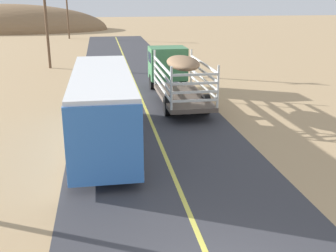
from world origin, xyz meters
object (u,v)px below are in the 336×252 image
Objects in this scene: bus at (103,106)px; power_pole_mid at (46,17)px; livestock_truck at (173,69)px; power_pole_far at (67,12)px.

bus is 1.19× the size of power_pole_mid.
livestock_truck is 15.64m from power_pole_mid.
bus is 21.59m from power_pole_mid.
power_pole_mid reaches higher than bus.
power_pole_mid is at bearing 126.43° from livestock_truck.
power_pole_mid reaches higher than livestock_truck.
power_pole_far is at bearing 103.25° from livestock_truck.
livestock_truck is 39.96m from power_pole_far.
livestock_truck is 1.15× the size of power_pole_mid.
livestock_truck is 0.97× the size of bus.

